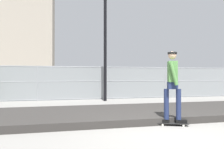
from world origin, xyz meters
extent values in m
plane|color=gray|center=(0.00, 0.00, 0.00)|extent=(120.00, 120.00, 0.00)
cube|color=#33302D|center=(0.00, 2.30, 0.10)|extent=(13.75, 3.06, 0.19)
cube|color=black|center=(0.34, 0.72, 0.06)|extent=(0.82, 0.48, 0.02)
cylinder|color=silver|center=(0.61, 0.71, 0.03)|extent=(0.06, 0.05, 0.05)
cylinder|color=silver|center=(0.55, 0.54, 0.03)|extent=(0.06, 0.05, 0.05)
cylinder|color=silver|center=(0.13, 0.90, 0.03)|extent=(0.06, 0.05, 0.05)
cylinder|color=silver|center=(0.06, 0.73, 0.03)|extent=(0.06, 0.05, 0.05)
cube|color=#99999E|center=(0.58, 0.62, 0.05)|extent=(0.10, 0.15, 0.01)
cube|color=#99999E|center=(0.10, 0.81, 0.05)|extent=(0.10, 0.15, 0.01)
cube|color=black|center=(0.54, 0.64, 0.12)|extent=(0.30, 0.20, 0.09)
cube|color=black|center=(0.14, 0.80, 0.12)|extent=(0.30, 0.20, 0.09)
cylinder|color=#1E284C|center=(0.48, 0.66, 0.56)|extent=(0.13, 0.13, 0.80)
cylinder|color=#1E284C|center=(0.20, 0.78, 0.56)|extent=(0.13, 0.13, 0.80)
cube|color=#1E284C|center=(0.34, 0.72, 1.05)|extent=(0.35, 0.40, 0.18)
cube|color=#4C7F3F|center=(0.34, 0.72, 1.41)|extent=(0.34, 0.43, 0.54)
cylinder|color=#4C7F3F|center=(0.43, 0.95, 1.35)|extent=(0.25, 0.17, 0.58)
cylinder|color=#4C7F3F|center=(0.25, 0.49, 1.35)|extent=(0.25, 0.17, 0.58)
sphere|color=tan|center=(0.34, 0.72, 1.83)|extent=(0.21, 0.21, 0.21)
cylinder|color=black|center=(0.34, 0.72, 1.89)|extent=(0.24, 0.24, 0.05)
cylinder|color=gray|center=(-3.69, 7.59, 0.93)|extent=(0.06, 0.06, 1.85)
cylinder|color=gray|center=(3.69, 7.59, 0.93)|extent=(0.06, 0.06, 1.85)
cylinder|color=gray|center=(0.00, 7.59, 1.81)|extent=(22.16, 0.04, 0.04)
cylinder|color=gray|center=(0.00, 7.59, 1.02)|extent=(22.16, 0.04, 0.04)
cylinder|color=gray|center=(0.00, 7.59, 0.06)|extent=(22.16, 0.04, 0.04)
cube|color=gray|center=(0.00, 7.59, 0.93)|extent=(22.16, 0.01, 1.85)
cylinder|color=black|center=(-0.23, 6.72, 3.17)|extent=(0.16, 0.16, 6.35)
cube|color=silver|center=(-3.93, 11.03, 0.67)|extent=(4.45, 1.93, 0.70)
cube|color=#23282D|center=(-4.13, 11.03, 1.34)|extent=(2.25, 1.66, 0.64)
cylinder|color=black|center=(-2.54, 11.84, 0.32)|extent=(0.65, 0.26, 0.64)
cylinder|color=black|center=(-2.59, 10.13, 0.32)|extent=(0.65, 0.26, 0.64)
cylinder|color=black|center=(-5.26, 11.92, 0.32)|extent=(0.65, 0.26, 0.64)
cylinder|color=black|center=(-5.32, 10.21, 0.32)|extent=(0.65, 0.26, 0.64)
cube|color=navy|center=(1.48, 10.84, 0.67)|extent=(4.50, 2.06, 0.70)
cube|color=#23282D|center=(1.28, 10.83, 1.34)|extent=(2.29, 1.73, 0.64)
cylinder|color=black|center=(2.79, 11.78, 0.32)|extent=(0.65, 0.28, 0.64)
cylinder|color=black|center=(2.89, 10.07, 0.32)|extent=(0.65, 0.28, 0.64)
cylinder|color=black|center=(0.07, 11.61, 0.32)|extent=(0.65, 0.28, 0.64)
cylinder|color=black|center=(0.17, 9.91, 0.32)|extent=(0.65, 0.28, 0.64)
cube|color=#9E9384|center=(-13.38, 39.06, 12.63)|extent=(19.01, 13.47, 25.27)
camera|label=1|loc=(-2.49, -4.39, 1.28)|focal=34.59mm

